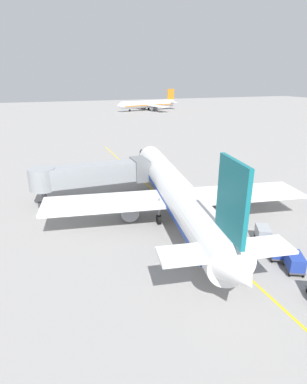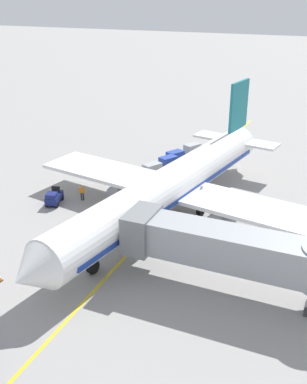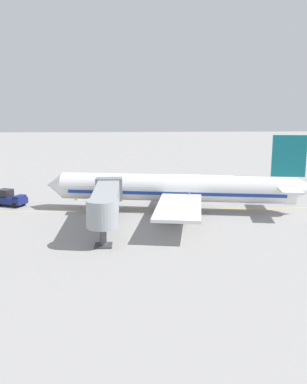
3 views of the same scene
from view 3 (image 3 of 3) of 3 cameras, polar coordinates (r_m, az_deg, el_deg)
ground_plane at (r=57.06m, az=1.32°, el=-2.52°), size 400.00×400.00×0.00m
gate_lead_in_line at (r=57.06m, az=1.32°, el=-2.51°), size 0.24×80.00×0.01m
parked_airliner at (r=55.83m, az=3.35°, el=0.50°), size 30.45×37.23×10.63m
jet_bridge at (r=47.57m, az=-6.71°, el=-1.18°), size 15.79×3.50×4.98m
pushback_tractor at (r=62.81m, az=-19.61°, el=-0.86°), size 3.85×4.92×2.40m
baggage_tug_lead at (r=67.75m, az=0.45°, el=0.37°), size 1.89×2.74×1.62m
baggage_cart_front at (r=63.37m, az=10.61°, el=-0.41°), size 2.17×2.89×1.58m
baggage_cart_second_in_train at (r=63.38m, az=13.38°, el=-0.52°), size 2.17×2.89×1.58m
baggage_cart_third_in_train at (r=63.98m, az=15.27°, el=-0.51°), size 2.17×2.89×1.58m
baggage_cart_tail_end at (r=64.31m, az=18.60°, el=-0.65°), size 2.17×2.89×1.58m
ground_crew_wing_walker at (r=65.75m, az=2.23°, el=0.22°), size 0.66×0.45×1.69m
safety_cone_nose_left at (r=64.30m, az=-10.90°, el=-0.85°), size 0.36×0.36×0.59m
safety_cone_nose_right at (r=63.05m, az=-7.07°, el=-0.97°), size 0.36×0.36×0.59m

